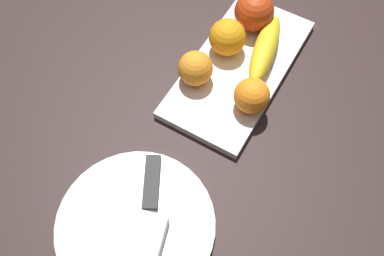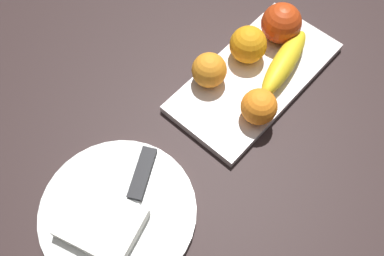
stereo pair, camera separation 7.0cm
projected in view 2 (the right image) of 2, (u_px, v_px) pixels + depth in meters
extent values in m
plane|color=black|center=(267.00, 88.00, 0.79)|extent=(2.40, 2.40, 0.00)
cube|color=white|center=(255.00, 77.00, 0.80)|extent=(0.33, 0.16, 0.02)
sphere|color=#C03B13|center=(281.00, 23.00, 0.80)|extent=(0.08, 0.08, 0.08)
ellipsoid|color=yellow|center=(283.00, 62.00, 0.78)|extent=(0.17, 0.07, 0.04)
sphere|color=orange|center=(209.00, 70.00, 0.75)|extent=(0.06, 0.06, 0.06)
sphere|color=orange|center=(248.00, 45.00, 0.78)|extent=(0.07, 0.07, 0.07)
sphere|color=orange|center=(259.00, 107.00, 0.72)|extent=(0.06, 0.06, 0.06)
cylinder|color=white|center=(118.00, 212.00, 0.67)|extent=(0.25, 0.25, 0.01)
cube|color=white|center=(101.00, 223.00, 0.65)|extent=(0.12, 0.14, 0.02)
cube|color=silver|center=(131.00, 210.00, 0.67)|extent=(0.14, 0.09, 0.00)
cube|color=black|center=(142.00, 173.00, 0.69)|extent=(0.09, 0.06, 0.01)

